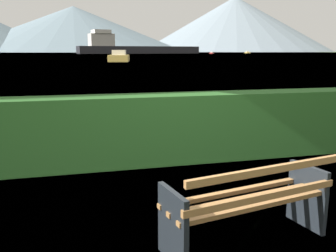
# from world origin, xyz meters

# --- Properties ---
(ground_plane) EXTENTS (1400.00, 1400.00, 0.00)m
(ground_plane) POSITION_xyz_m (0.00, 0.00, 0.00)
(ground_plane) COLOR #567A38
(water_surface) EXTENTS (620.00, 620.00, 0.00)m
(water_surface) POSITION_xyz_m (0.00, 306.42, 0.00)
(water_surface) COLOR #7A99A8
(water_surface) RESTS_ON ground_plane
(park_bench) EXTENTS (1.75, 0.89, 0.87)m
(park_bench) POSITION_xyz_m (0.01, -0.06, 0.43)
(park_bench) COLOR #A0703F
(park_bench) RESTS_ON ground_plane
(hedge_row) EXTENTS (13.79, 0.64, 1.14)m
(hedge_row) POSITION_xyz_m (0.00, 2.80, 0.57)
(hedge_row) COLOR #285B23
(hedge_row) RESTS_ON ground_plane
(cargo_ship_large) EXTENTS (82.45, 26.36, 14.55)m
(cargo_ship_large) POSITION_xyz_m (34.72, 236.13, 4.07)
(cargo_ship_large) COLOR #232328
(cargo_ship_large) RESTS_ON water_surface
(fishing_boat_near) EXTENTS (4.16, 7.80, 1.68)m
(fishing_boat_near) POSITION_xyz_m (124.92, 253.10, 0.59)
(fishing_boat_near) COLOR gold
(fishing_boat_near) RESTS_ON water_surface
(sailboat_mid) EXTENTS (4.44, 5.26, 1.33)m
(sailboat_mid) POSITION_xyz_m (80.86, 212.55, 0.48)
(sailboat_mid) COLOR #B2332D
(sailboat_mid) RESTS_ON water_surface
(tender_far) EXTENTS (4.87, 9.39, 1.99)m
(tender_far) POSITION_xyz_m (6.17, 62.62, 0.72)
(tender_far) COLOR gold
(tender_far) RESTS_ON water_surface
(distant_hills) EXTENTS (766.28, 350.16, 89.77)m
(distant_hills) POSITION_xyz_m (31.71, 575.00, 39.67)
(distant_hills) COLOR slate
(distant_hills) RESTS_ON ground_plane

